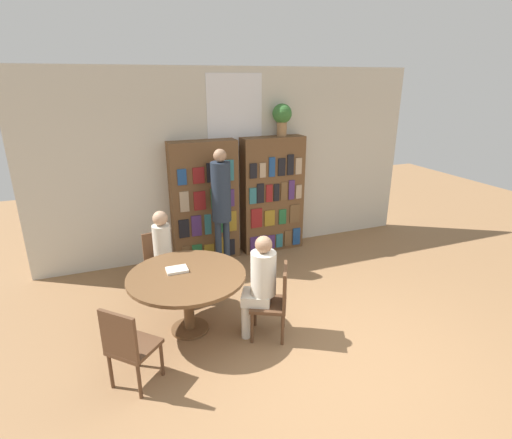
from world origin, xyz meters
TOP-DOWN VIEW (x-y plane):
  - ground_plane at (0.00, 0.00)m, footprint 16.00×16.00m
  - wall_back at (0.00, 3.25)m, footprint 6.40×0.07m
  - bookshelf_left at (-0.59, 3.06)m, footprint 1.05×0.34m
  - bookshelf_right at (0.59, 3.06)m, footprint 1.05×0.34m
  - flower_vase at (0.74, 3.06)m, footprint 0.31×0.31m
  - reading_table at (-1.30, 1.16)m, footprint 1.34×1.34m
  - chair_near_camera at (-2.01, 0.45)m, footprint 0.57×0.57m
  - chair_left_side at (-1.45, 2.16)m, footprint 0.46×0.46m
  - chair_far_side at (-0.40, 0.70)m, footprint 0.54×0.54m
  - seated_reader_left at (-1.42, 1.98)m, footprint 0.28×0.37m
  - seated_reader_right at (-0.55, 0.78)m, footprint 0.42×0.40m
  - librarian_standing at (-0.46, 2.56)m, footprint 0.29×0.56m
  - open_book_on_table at (-1.38, 1.29)m, footprint 0.24×0.18m

SIDE VIEW (x-z plane):
  - ground_plane at x=0.00m, z-range 0.00..0.00m
  - chair_near_camera at x=-2.01m, z-range 0.05..0.92m
  - chair_left_side at x=-1.45m, z-range 0.05..0.92m
  - chair_far_side at x=-0.40m, z-range 0.05..0.92m
  - reading_table at x=-1.30m, z-range 0.26..1.00m
  - seated_reader_left at x=-1.42m, z-range 0.08..1.31m
  - seated_reader_right at x=-0.55m, z-range 0.09..1.32m
  - open_book_on_table at x=-1.38m, z-range 0.73..0.76m
  - bookshelf_right at x=0.59m, z-range 0.00..1.93m
  - bookshelf_left at x=-0.59m, z-range 0.00..1.93m
  - librarian_standing at x=-0.46m, z-range 0.21..2.09m
  - wall_back at x=0.00m, z-range 0.01..3.01m
  - flower_vase at x=0.74m, z-range 2.00..2.51m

